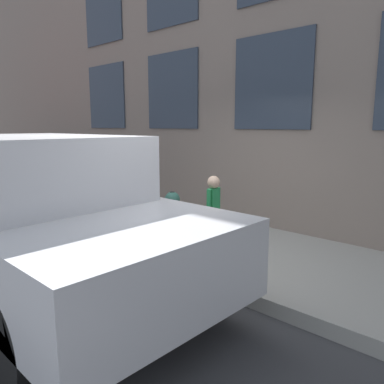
% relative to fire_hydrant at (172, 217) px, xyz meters
% --- Properties ---
extents(ground_plane, '(80.00, 80.00, 0.00)m').
position_rel_fire_hydrant_xyz_m(ground_plane, '(-0.70, -0.60, -0.58)').
color(ground_plane, '#38383A').
extents(sidewalk, '(2.49, 60.00, 0.17)m').
position_rel_fire_hydrant_xyz_m(sidewalk, '(0.55, -0.60, -0.50)').
color(sidewalk, '#9E9B93').
rests_on(sidewalk, ground_plane).
extents(fire_hydrant, '(0.30, 0.42, 0.80)m').
position_rel_fire_hydrant_xyz_m(fire_hydrant, '(0.00, 0.00, 0.00)').
color(fire_hydrant, '#2D7260').
rests_on(fire_hydrant, sidewalk).
extents(person, '(0.27, 0.18, 1.11)m').
position_rel_fire_hydrant_xyz_m(person, '(0.08, -0.76, 0.26)').
color(person, '#726651').
rests_on(person, sidewalk).
extents(parked_car_silver_near, '(2.10, 5.27, 1.86)m').
position_rel_fire_hydrant_xyz_m(parked_car_silver_near, '(-2.03, 0.31, 0.44)').
color(parked_car_silver_near, black).
rests_on(parked_car_silver_near, ground_plane).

